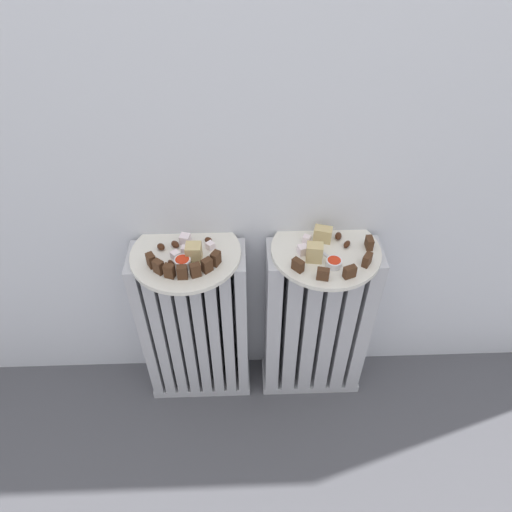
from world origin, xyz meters
TOP-DOWN VIEW (x-y plane):
  - ground_plane at (0.00, 0.00)m, footprint 6.00×6.00m
  - radiator_left at (-0.19, 0.28)m, footprint 0.32×0.13m
  - radiator_right at (0.19, 0.28)m, footprint 0.32×0.13m
  - plate_left at (-0.19, 0.28)m, footprint 0.29×0.29m
  - plate_right at (0.19, 0.28)m, footprint 0.29×0.29m
  - dark_cake_slice_left_0 at (-0.27, 0.23)m, footprint 0.03×0.03m
  - dark_cake_slice_left_1 at (-0.24, 0.21)m, footprint 0.03×0.03m
  - dark_cake_slice_left_2 at (-0.22, 0.19)m, footprint 0.03×0.03m
  - dark_cake_slice_left_3 at (-0.18, 0.19)m, footprint 0.03×0.02m
  - dark_cake_slice_left_4 at (-0.15, 0.19)m, footprint 0.03×0.03m
  - dark_cake_slice_left_5 at (-0.12, 0.21)m, footprint 0.03×0.03m
  - dark_cake_slice_left_6 at (-0.10, 0.23)m, footprint 0.03×0.03m
  - marble_cake_slice_left_0 at (-0.16, 0.25)m, footprint 0.04×0.04m
  - turkish_delight_left_0 at (-0.19, 0.28)m, footprint 0.02×0.02m
  - turkish_delight_left_1 at (-0.19, 0.32)m, footprint 0.03×0.03m
  - turkish_delight_left_2 at (-0.21, 0.26)m, footprint 0.03×0.03m
  - turkish_delight_left_3 at (-0.12, 0.29)m, footprint 0.03×0.03m
  - medjool_date_left_0 at (-0.13, 0.32)m, footprint 0.03×0.03m
  - medjool_date_left_1 at (-0.21, 0.30)m, footprint 0.03×0.03m
  - medjool_date_left_2 at (-0.25, 0.29)m, footprint 0.03×0.03m
  - medjool_date_left_3 at (-0.22, 0.23)m, footprint 0.03×0.03m
  - jam_bowl_left at (-0.19, 0.23)m, footprint 0.04×0.04m
  - dark_cake_slice_right_0 at (0.10, 0.20)m, footprint 0.03×0.03m
  - dark_cake_slice_right_1 at (0.16, 0.17)m, footprint 0.03×0.02m
  - dark_cake_slice_right_2 at (0.23, 0.17)m, footprint 0.03×0.03m
  - dark_cake_slice_right_3 at (0.28, 0.22)m, footprint 0.03×0.03m
  - dark_cake_slice_right_4 at (0.30, 0.28)m, footprint 0.02×0.03m
  - marble_cake_slice_right_0 at (0.15, 0.24)m, footprint 0.05×0.04m
  - marble_cake_slice_right_1 at (0.18, 0.32)m, footprint 0.05×0.04m
  - turkish_delight_right_0 at (0.12, 0.27)m, footprint 0.03×0.03m
  - turkish_delight_right_1 at (0.14, 0.31)m, footprint 0.03×0.03m
  - medjool_date_right_0 at (0.22, 0.32)m, footprint 0.02×0.03m
  - medjool_date_right_1 at (0.24, 0.29)m, footprint 0.03×0.03m
  - jam_bowl_right at (0.19, 0.22)m, footprint 0.04×0.04m
  - fork at (0.17, 0.26)m, footprint 0.07×0.09m

SIDE VIEW (x-z plane):
  - ground_plane at x=0.00m, z-range 0.00..0.00m
  - radiator_left at x=-0.19m, z-range 0.00..0.59m
  - radiator_right at x=0.19m, z-range 0.00..0.59m
  - plate_left at x=-0.19m, z-range 0.59..0.60m
  - plate_right at x=0.19m, z-range 0.59..0.60m
  - fork at x=0.17m, z-range 0.60..0.61m
  - medjool_date_right_1 at x=0.24m, z-range 0.60..0.62m
  - medjool_date_right_0 at x=0.22m, z-range 0.60..0.62m
  - medjool_date_left_3 at x=-0.22m, z-range 0.60..0.62m
  - medjool_date_left_0 at x=-0.13m, z-range 0.60..0.62m
  - medjool_date_left_2 at x=-0.25m, z-range 0.60..0.62m
  - medjool_date_left_1 at x=-0.21m, z-range 0.60..0.62m
  - turkish_delight_left_0 at x=-0.19m, z-range 0.60..0.62m
  - turkish_delight_right_1 at x=0.14m, z-range 0.60..0.62m
  - turkish_delight_left_3 at x=-0.12m, z-range 0.60..0.62m
  - turkish_delight_left_2 at x=-0.21m, z-range 0.60..0.62m
  - jam_bowl_right at x=0.19m, z-range 0.60..0.62m
  - turkish_delight_right_0 at x=0.12m, z-range 0.60..0.63m
  - turkish_delight_left_1 at x=-0.19m, z-range 0.60..0.63m
  - jam_bowl_left at x=-0.19m, z-range 0.60..0.63m
  - dark_cake_slice_right_0 at x=0.10m, z-range 0.60..0.64m
  - dark_cake_slice_right_1 at x=0.16m, z-range 0.60..0.64m
  - dark_cake_slice_right_2 at x=0.23m, z-range 0.60..0.64m
  - dark_cake_slice_right_3 at x=0.28m, z-range 0.60..0.64m
  - dark_cake_slice_right_4 at x=0.30m, z-range 0.60..0.64m
  - dark_cake_slice_left_0 at x=-0.27m, z-range 0.60..0.64m
  - dark_cake_slice_left_1 at x=-0.24m, z-range 0.60..0.64m
  - dark_cake_slice_left_2 at x=-0.22m, z-range 0.60..0.64m
  - dark_cake_slice_left_3 at x=-0.18m, z-range 0.60..0.64m
  - dark_cake_slice_left_4 at x=-0.15m, z-range 0.60..0.64m
  - dark_cake_slice_left_5 at x=-0.12m, z-range 0.60..0.64m
  - dark_cake_slice_left_6 at x=-0.10m, z-range 0.60..0.64m
  - marble_cake_slice_right_1 at x=0.18m, z-range 0.60..0.64m
  - marble_cake_slice_left_0 at x=-0.16m, z-range 0.60..0.65m
  - marble_cake_slice_right_0 at x=0.15m, z-range 0.60..0.65m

